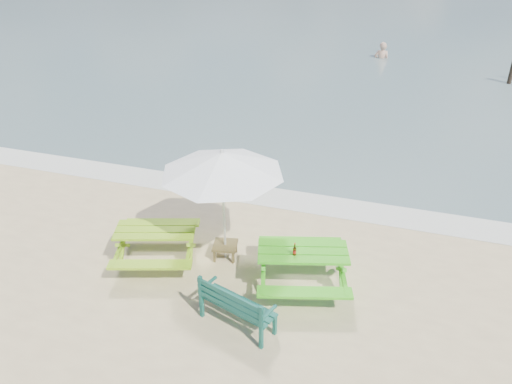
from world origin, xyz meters
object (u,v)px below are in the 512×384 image
(picnic_table_right, at_px, (302,269))
(patio_umbrella, at_px, (222,163))
(park_bench, at_px, (238,313))
(beer_bottle, at_px, (295,251))
(swimmer, at_px, (381,63))
(side_table, at_px, (225,250))
(picnic_table_left, at_px, (157,245))

(picnic_table_right, height_order, patio_umbrella, patio_umbrella)
(park_bench, bearing_deg, beer_bottle, 60.52)
(patio_umbrella, xyz_separation_m, swimmer, (1.42, 16.68, -2.19))
(side_table, xyz_separation_m, swimmer, (1.42, 16.68, -0.36))
(side_table, bearing_deg, park_bench, -63.22)
(beer_bottle, bearing_deg, picnic_table_left, 178.77)
(picnic_table_right, height_order, side_table, picnic_table_right)
(park_bench, bearing_deg, side_table, 116.78)
(picnic_table_right, bearing_deg, side_table, 166.70)
(picnic_table_left, height_order, patio_umbrella, patio_umbrella)
(picnic_table_right, xyz_separation_m, park_bench, (-0.74, -1.27, -0.11))
(picnic_table_right, distance_m, park_bench, 1.47)
(picnic_table_right, relative_size, side_table, 3.96)
(picnic_table_right, bearing_deg, patio_umbrella, 166.70)
(park_bench, height_order, beer_bottle, beer_bottle)
(park_bench, xyz_separation_m, patio_umbrella, (-0.83, 1.64, 1.74))
(beer_bottle, relative_size, swimmer, 0.12)
(picnic_table_right, relative_size, beer_bottle, 8.98)
(picnic_table_right, relative_size, park_bench, 1.55)
(picnic_table_right, height_order, park_bench, park_bench)
(park_bench, xyz_separation_m, swimmer, (0.59, 18.32, -0.45))
(side_table, height_order, swimmer, swimmer)
(swimmer, bearing_deg, picnic_table_left, -98.57)
(swimmer, bearing_deg, patio_umbrella, -94.86)
(patio_umbrella, bearing_deg, side_table, 90.00)
(patio_umbrella, relative_size, beer_bottle, 11.32)
(picnic_table_left, relative_size, patio_umbrella, 0.77)
(picnic_table_left, bearing_deg, picnic_table_right, 2.27)
(picnic_table_right, distance_m, side_table, 1.62)
(park_bench, xyz_separation_m, beer_bottle, (0.63, 1.11, 0.57))
(patio_umbrella, bearing_deg, beer_bottle, -20.18)
(park_bench, relative_size, side_table, 2.55)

